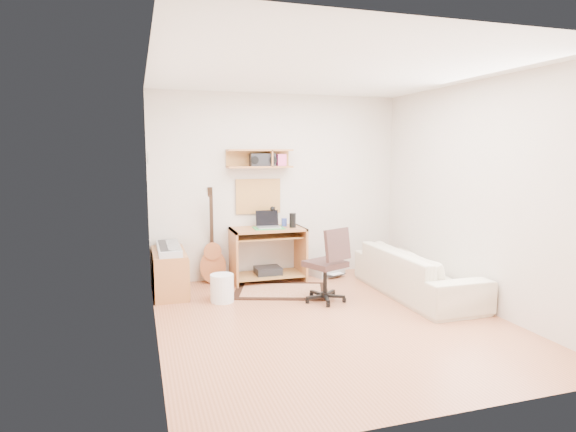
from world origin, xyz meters
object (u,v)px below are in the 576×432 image
object	(u,v)px
desk	(268,255)
printer	(326,269)
cabinet	(169,272)
task_chair	(325,264)
sofa	(417,265)

from	to	relation	value
desk	printer	bearing A→B (deg)	5.01
cabinet	printer	world-z (taller)	cabinet
desk	cabinet	xyz separation A→B (m)	(-1.35, -0.21, -0.10)
task_chair	cabinet	distance (m)	1.98
printer	sofa	bearing A→B (deg)	-81.13
task_chair	sofa	size ratio (longest dim) A/B	0.46
desk	printer	distance (m)	0.95
desk	sofa	xyz separation A→B (m)	(1.61, -1.20, 0.01)
task_chair	sofa	xyz separation A→B (m)	(1.19, -0.11, -0.07)
task_chair	desk	bearing A→B (deg)	87.33
desk	sofa	bearing A→B (deg)	-36.60
sofa	printer	bearing A→B (deg)	29.20
desk	cabinet	size ratio (longest dim) A/B	1.11
desk	cabinet	world-z (taller)	desk
desk	task_chair	size ratio (longest dim) A/B	1.09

